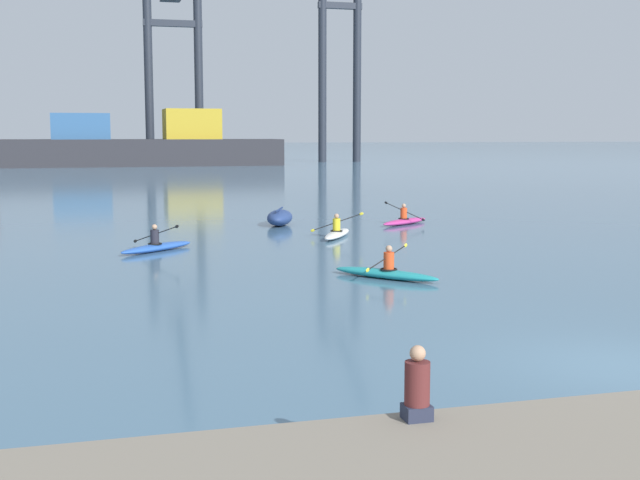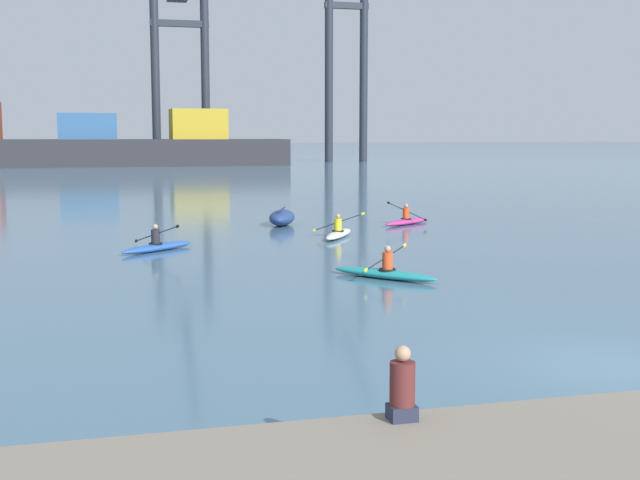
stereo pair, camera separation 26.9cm
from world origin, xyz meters
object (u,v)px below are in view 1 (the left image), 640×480
kayak_magenta (405,221)px  capsized_dinghy (280,218)px  gantry_crane_west_mid (174,45)px  kayak_teal (386,272)px  container_barge (79,145)px  gantry_crane_east_mid (341,40)px  kayak_white (337,233)px  seated_onlooker (417,387)px  kayak_blue (157,246)px

kayak_magenta → capsized_dinghy: bearing=168.7°
gantry_crane_west_mid → kayak_teal: 100.57m
capsized_dinghy → container_barge: bearing=96.8°
gantry_crane_west_mid → gantry_crane_east_mid: gantry_crane_west_mid is taller
gantry_crane_west_mid → kayak_white: 91.06m
kayak_magenta → seated_onlooker: size_ratio=3.46×
gantry_crane_west_mid → capsized_dinghy: (-4.09, -84.60, -16.07)m
kayak_teal → kayak_magenta: size_ratio=0.98×
container_barge → gantry_crane_west_mid: 21.14m
gantry_crane_east_mid → kayak_white: gantry_crane_east_mid is taller
gantry_crane_east_mid → kayak_blue: 97.98m
container_barge → kayak_white: size_ratio=15.71×
container_barge → kayak_blue: bearing=-87.9°
gantry_crane_east_mid → kayak_teal: bearing=-106.1°
seated_onlooker → kayak_white: bearing=75.6°
capsized_dinghy → kayak_magenta: (5.56, -1.11, -0.18)m
container_barge → gantry_crane_east_mid: size_ratio=1.50×
kayak_white → kayak_blue: bearing=-163.6°
kayak_blue → kayak_magenta: bearing=27.3°
capsized_dinghy → kayak_teal: kayak_teal is taller
kayak_white → kayak_blue: (-7.22, -2.13, 0.00)m
kayak_blue → kayak_magenta: (11.58, 5.98, 0.00)m
gantry_crane_east_mid → kayak_blue: (-34.03, -90.20, -17.48)m
kayak_white → kayak_teal: size_ratio=1.07×
capsized_dinghy → kayak_white: (1.20, -4.96, -0.18)m
kayak_teal → kayak_magenta: bearing=66.8°
gantry_crane_east_mid → kayak_blue: size_ratio=11.54×
container_barge → gantry_crane_east_mid: bearing=11.9°
gantry_crane_west_mid → gantry_crane_east_mid: bearing=-3.6°
gantry_crane_west_mid → seated_onlooker: 113.88m
container_barge → kayak_white: container_barge is taller
gantry_crane_east_mid → kayak_teal: 103.15m
gantry_crane_west_mid → kayak_blue: gantry_crane_west_mid is taller
gantry_crane_east_mid → seated_onlooker: gantry_crane_east_mid is taller
gantry_crane_west_mid → kayak_magenta: size_ratio=11.54×
gantry_crane_east_mid → capsized_dinghy: size_ratio=12.05×
kayak_magenta → container_barge: bearing=100.8°
container_barge → kayak_magenta: (14.55, -76.39, -2.49)m
capsized_dinghy → kayak_teal: bearing=-90.8°
container_barge → seated_onlooker: container_barge is taller
container_barge → kayak_magenta: size_ratio=16.46×
kayak_white → kayak_magenta: 5.81m
capsized_dinghy → kayak_white: bearing=-76.4°
gantry_crane_west_mid → kayak_magenta: (1.47, -85.71, -16.25)m
kayak_white → seated_onlooker: size_ratio=3.63×
gantry_crane_east_mid → seated_onlooker: (-32.69, -111.01, -16.53)m
gantry_crane_east_mid → seated_onlooker: size_ratio=37.97×
seated_onlooker → container_barge: bearing=92.4°
capsized_dinghy → kayak_white: size_ratio=0.87×
container_barge → seated_onlooker: 103.29m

